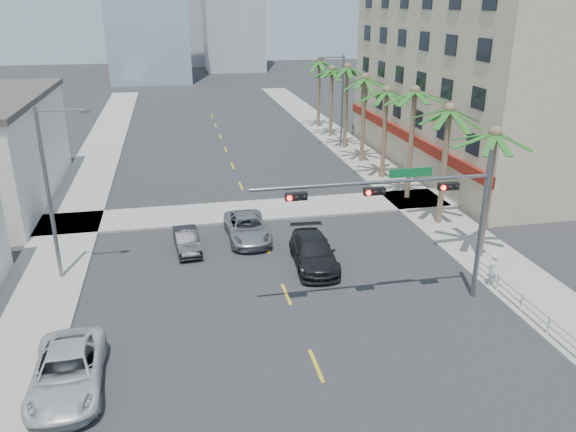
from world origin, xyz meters
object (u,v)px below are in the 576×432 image
object	(u,v)px
car_parked_far	(67,372)
car_lane_center	(247,228)
car_lane_right	(314,252)
pedestrian	(492,270)
traffic_signal_mast	(421,204)
car_lane_left	(187,241)

from	to	relation	value
car_parked_far	car_lane_center	world-z (taller)	car_parked_far
car_parked_far	car_lane_right	bearing A→B (deg)	34.33
pedestrian	traffic_signal_mast	bearing A→B (deg)	-17.13
car_parked_far	pedestrian	distance (m)	20.13
traffic_signal_mast	car_lane_right	distance (m)	7.53
car_lane_center	pedestrian	world-z (taller)	pedestrian
traffic_signal_mast	pedestrian	distance (m)	6.11
car_lane_center	pedestrian	distance (m)	14.24
car_parked_far	traffic_signal_mast	bearing A→B (deg)	10.90
pedestrian	car_lane_left	bearing A→B (deg)	-52.74
car_lane_center	car_lane_right	world-z (taller)	car_lane_right
car_lane_left	car_lane_right	xyz separation A→B (m)	(6.74, -3.40, 0.16)
car_lane_left	car_lane_center	distance (m)	3.81
traffic_signal_mast	car_lane_center	size ratio (longest dim) A/B	2.12
car_lane_right	car_parked_far	bearing A→B (deg)	-139.98
car_parked_far	car_lane_left	distance (m)	12.83
car_parked_far	car_lane_left	bearing A→B (deg)	65.97
car_lane_right	pedestrian	size ratio (longest dim) A/B	3.17
car_lane_left	car_lane_right	distance (m)	7.55
car_lane_right	car_lane_left	bearing A→B (deg)	156.84
car_parked_far	car_lane_center	xyz separation A→B (m)	(8.48, 12.90, -0.03)
car_lane_center	car_lane_left	bearing A→B (deg)	-166.12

